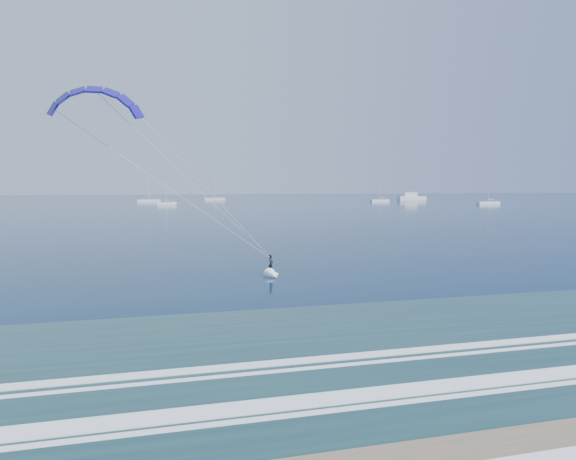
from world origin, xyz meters
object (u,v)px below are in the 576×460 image
(motor_yacht, at_px, (411,197))
(sailboat_2, at_px, (149,201))
(sailboat_5, at_px, (380,201))
(sailboat_6, at_px, (488,203))
(sailboat_3, at_px, (166,204))
(kitesurfer_rig, at_px, (194,186))
(sailboat_4, at_px, (215,199))

(motor_yacht, bearing_deg, sailboat_2, 177.40)
(motor_yacht, distance_m, sailboat_5, 33.87)
(sailboat_6, bearing_deg, sailboat_2, 153.17)
(sailboat_3, distance_m, sailboat_5, 98.79)
(sailboat_2, height_order, sailboat_6, sailboat_2)
(kitesurfer_rig, distance_m, motor_yacht, 238.89)
(sailboat_4, bearing_deg, sailboat_2, -144.09)
(motor_yacht, relative_size, sailboat_2, 1.13)
(motor_yacht, xyz_separation_m, sailboat_2, (-131.45, 5.98, -0.93))
(sailboat_2, distance_m, sailboat_5, 107.62)
(sailboat_2, height_order, sailboat_3, sailboat_2)
(sailboat_4, relative_size, sailboat_6, 1.08)
(kitesurfer_rig, bearing_deg, sailboat_2, 91.41)
(sailboat_3, distance_m, sailboat_6, 128.35)
(sailboat_2, height_order, sailboat_5, sailboat_2)
(kitesurfer_rig, bearing_deg, motor_yacht, 58.07)
(sailboat_6, bearing_deg, motor_yacht, 91.40)
(sailboat_3, height_order, sailboat_5, sailboat_5)
(motor_yacht, bearing_deg, sailboat_4, 162.93)
(motor_yacht, height_order, sailboat_2, sailboat_2)
(sailboat_2, distance_m, sailboat_6, 148.99)
(sailboat_5, bearing_deg, sailboat_4, 144.62)
(sailboat_2, xyz_separation_m, sailboat_5, (104.36, -26.29, -0.01))
(sailboat_3, bearing_deg, kitesurfer_rig, -90.62)
(sailboat_5, bearing_deg, sailboat_3, -170.39)
(kitesurfer_rig, xyz_separation_m, sailboat_4, (28.19, 232.81, -6.81))
(sailboat_5, bearing_deg, motor_yacht, 36.85)
(sailboat_2, distance_m, sailboat_3, 43.34)
(motor_yacht, height_order, sailboat_3, sailboat_3)
(kitesurfer_rig, distance_m, sailboat_4, 234.61)
(kitesurfer_rig, bearing_deg, sailboat_6, 47.90)
(sailboat_2, bearing_deg, kitesurfer_rig, -88.59)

